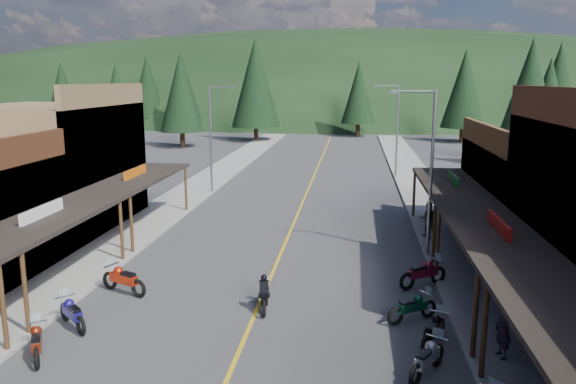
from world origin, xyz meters
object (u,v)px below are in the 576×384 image
(pine_3, at_px, (359,93))
(pine_4, at_px, (464,88))
(bike_east_9, at_px, (423,272))
(bike_west_6, at_px, (36,341))
(pine_11, at_px, (530,93))
(pedestrian_east_b, at_px, (428,219))
(shop_west_3, at_px, (49,167))
(bike_east_6, at_px, (427,357))
(pine_2, at_px, (256,83))
(pine_9, at_px, (548,99))
(bike_east_7, at_px, (434,329))
(rider_on_bike, at_px, (265,295))
(pine_1, at_px, (182,87))
(pedestrian_east_a, at_px, (503,329))
(pine_5, at_px, (558,82))
(pine_7, at_px, (148,86))
(pine_10, at_px, (181,93))
(bike_east_8, at_px, (412,306))
(streetlight_1, at_px, (212,134))
(shop_east_3, at_px, (553,195))
(bike_west_8, at_px, (123,278))
(streetlight_3, at_px, (396,127))
(pine_8, at_px, (117,102))
(bike_west_7, at_px, (72,312))
(streetlight_2, at_px, (428,166))

(pine_3, height_order, pine_4, pine_4)
(bike_east_9, bearing_deg, bike_west_6, -92.75)
(pine_11, distance_m, pedestrian_east_b, 30.07)
(shop_west_3, relative_size, pine_3, 0.99)
(bike_east_6, bearing_deg, pine_2, 135.86)
(pine_9, distance_m, bike_east_7, 49.97)
(bike_east_7, distance_m, rider_on_bike, 6.24)
(bike_west_6, bearing_deg, bike_east_9, 1.83)
(pine_1, height_order, pedestrian_east_a, pine_1)
(pine_2, height_order, pine_11, pine_2)
(pine_5, height_order, pine_7, pine_5)
(pine_10, distance_m, bike_east_8, 55.23)
(pine_9, bearing_deg, streetlight_1, -143.38)
(pine_7, height_order, bike_east_6, pine_7)
(shop_east_3, xyz_separation_m, pine_2, (-23.75, 46.70, 5.46))
(pine_4, xyz_separation_m, bike_west_8, (-23.56, -58.20, -6.57))
(bike_east_8, xyz_separation_m, pedestrian_east_b, (1.84, 10.87, 0.52))
(streetlight_3, height_order, pine_9, pine_9)
(streetlight_1, bearing_deg, pine_2, 94.84)
(pine_8, height_order, bike_east_7, pine_8)
(pine_10, bearing_deg, pine_5, 22.93)
(shop_west_3, bearing_deg, pine_10, 96.22)
(pine_8, xyz_separation_m, bike_east_7, (28.14, -41.31, -5.41))
(bike_west_8, xyz_separation_m, pedestrian_east_b, (13.05, 9.53, 0.44))
(pine_1, xyz_separation_m, pedestrian_east_b, (31.49, -58.66, -6.14))
(pine_9, xyz_separation_m, bike_east_9, (-17.58, -41.04, -5.72))
(pine_10, distance_m, bike_east_7, 57.04)
(bike_west_7, height_order, pedestrian_east_a, pedestrian_east_a)
(streetlight_3, distance_m, pine_5, 50.08)
(pine_8, xyz_separation_m, bike_east_6, (27.69, -43.30, -5.38))
(streetlight_1, height_order, bike_west_7, streetlight_1)
(streetlight_2, height_order, pine_5, pine_5)
(bike_east_7, bearing_deg, pine_1, 139.44)
(pine_8, relative_size, bike_east_7, 5.03)
(pine_1, relative_size, pine_11, 1.01)
(streetlight_1, height_order, streetlight_2, same)
(bike_west_7, xyz_separation_m, pedestrian_east_a, (14.09, -0.69, 0.48))
(pine_4, relative_size, rider_on_bike, 6.36)
(pine_3, height_order, bike_east_8, pine_3)
(bike_east_9, bearing_deg, rider_on_bike, -97.26)
(streetlight_2, height_order, pine_4, pine_4)
(streetlight_2, distance_m, pine_1, 69.35)
(streetlight_2, height_order, bike_west_7, streetlight_2)
(pine_1, relative_size, rider_on_bike, 6.36)
(pine_3, bearing_deg, bike_west_8, -98.47)
(pine_3, xyz_separation_m, pine_8, (-26.00, -26.00, -0.51))
(pine_2, distance_m, pine_3, 16.19)
(pine_9, height_order, bike_east_8, pine_9)
(shop_west_3, relative_size, bike_east_8, 5.35)
(shop_west_3, relative_size, shop_east_3, 1.00)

